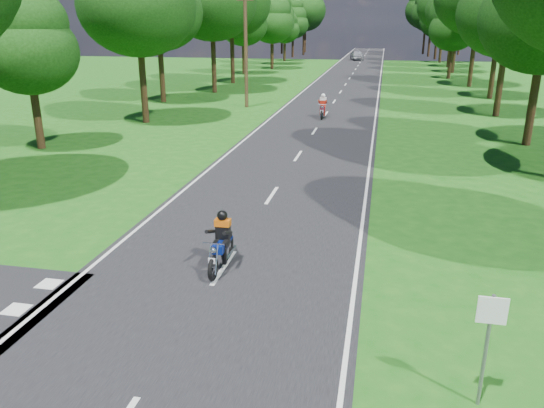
# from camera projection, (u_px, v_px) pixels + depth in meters

# --- Properties ---
(ground) EXTENTS (160.00, 160.00, 0.00)m
(ground) POSITION_uv_depth(u_px,v_px,m) (198.00, 308.00, 11.55)
(ground) COLOR #155112
(ground) RESTS_ON ground
(main_road) EXTENTS (7.00, 140.00, 0.02)m
(main_road) POSITION_uv_depth(u_px,v_px,m) (349.00, 78.00, 57.83)
(main_road) COLOR black
(main_road) RESTS_ON ground
(road_markings) EXTENTS (7.40, 140.00, 0.01)m
(road_markings) POSITION_uv_depth(u_px,v_px,m) (347.00, 80.00, 56.12)
(road_markings) COLOR silver
(road_markings) RESTS_ON main_road
(treeline) EXTENTS (40.00, 115.35, 14.78)m
(treeline) POSITION_uv_depth(u_px,v_px,m) (370.00, 1.00, 64.19)
(treeline) COLOR black
(treeline) RESTS_ON ground
(telegraph_pole) EXTENTS (1.20, 0.26, 8.00)m
(telegraph_pole) POSITION_uv_depth(u_px,v_px,m) (246.00, 49.00, 37.28)
(telegraph_pole) COLOR #382616
(telegraph_pole) RESTS_ON ground
(road_sign) EXTENTS (0.45, 0.07, 2.00)m
(road_sign) POSITION_uv_depth(u_px,v_px,m) (489.00, 333.00, 8.19)
(road_sign) COLOR slate
(road_sign) RESTS_ON ground
(rider_near_blue) EXTENTS (0.61, 1.75, 1.46)m
(rider_near_blue) POSITION_uv_depth(u_px,v_px,m) (221.00, 240.00, 13.18)
(rider_near_blue) COLOR navy
(rider_near_blue) RESTS_ON main_road
(rider_far_red) EXTENTS (0.69, 1.86, 1.53)m
(rider_far_red) POSITION_uv_depth(u_px,v_px,m) (323.00, 106.00, 33.92)
(rider_far_red) COLOR #A40C25
(rider_far_red) RESTS_ON main_road
(distant_car) EXTENTS (2.63, 4.72, 1.52)m
(distant_car) POSITION_uv_depth(u_px,v_px,m) (357.00, 55.00, 84.90)
(distant_car) COLOR #B0B3B7
(distant_car) RESTS_ON main_road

